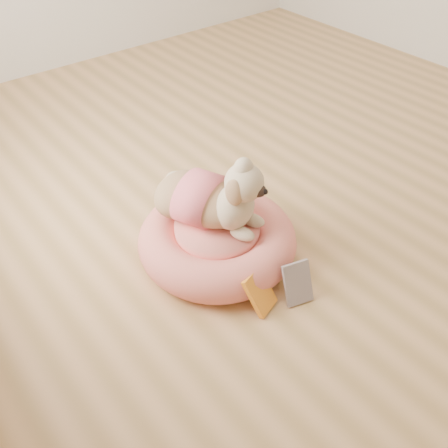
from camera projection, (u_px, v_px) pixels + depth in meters
floor at (296, 169)px, 2.93m from camera, size 4.50×4.50×0.00m
pet_bed at (217, 240)px, 2.32m from camera, size 0.73×0.73×0.19m
dog at (213, 186)px, 2.15m from camera, size 0.54×0.62×0.38m
book_yellow at (260, 292)px, 2.08m from camera, size 0.15×0.15×0.17m
book_white at (298, 283)px, 2.12m from camera, size 0.14×0.13×0.18m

